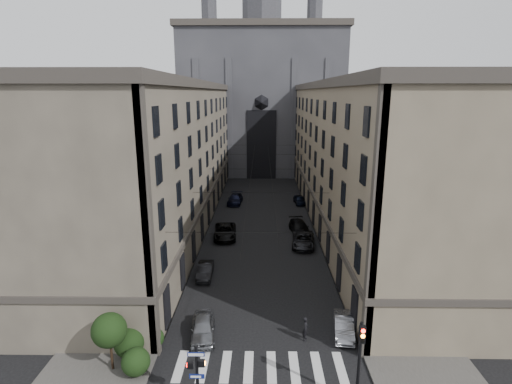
{
  "coord_description": "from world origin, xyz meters",
  "views": [
    {
      "loc": [
        0.06,
        -17.57,
        17.46
      ],
      "look_at": [
        -0.37,
        12.56,
        9.93
      ],
      "focal_mm": 28.0,
      "sensor_mm": 36.0,
      "label": 1
    }
  ],
  "objects_px": {
    "car_right_far": "(300,200)",
    "gothic_tower": "(262,91)",
    "car_left_far": "(235,199)",
    "car_right_midnear": "(303,240)",
    "pedestrian_signal_left": "(197,372)",
    "pedestrian": "(306,329)",
    "car_left_near": "(203,328)",
    "car_right_midfar": "(300,227)",
    "traffic_light_right": "(360,354)",
    "car_right_near": "(344,326)",
    "car_left_midfar": "(225,232)",
    "car_left_midnear": "(205,271)"
  },
  "relations": [
    {
      "from": "car_right_far",
      "to": "traffic_light_right",
      "type": "bearing_deg",
      "value": -96.43
    },
    {
      "from": "gothic_tower",
      "to": "pedestrian_signal_left",
      "type": "relative_size",
      "value": 14.5
    },
    {
      "from": "car_left_midnear",
      "to": "pedestrian",
      "type": "xyz_separation_m",
      "value": [
        8.67,
        -10.06,
        0.24
      ]
    },
    {
      "from": "pedestrian_signal_left",
      "to": "car_right_far",
      "type": "distance_m",
      "value": 44.05
    },
    {
      "from": "car_right_near",
      "to": "car_left_near",
      "type": "bearing_deg",
      "value": -169.34
    },
    {
      "from": "gothic_tower",
      "to": "car_left_far",
      "type": "height_order",
      "value": "gothic_tower"
    },
    {
      "from": "gothic_tower",
      "to": "car_left_midfar",
      "type": "height_order",
      "value": "gothic_tower"
    },
    {
      "from": "car_right_far",
      "to": "pedestrian_signal_left",
      "type": "bearing_deg",
      "value": -108.37
    },
    {
      "from": "pedestrian_signal_left",
      "to": "car_left_midfar",
      "type": "height_order",
      "value": "pedestrian_signal_left"
    },
    {
      "from": "traffic_light_right",
      "to": "gothic_tower",
      "type": "bearing_deg",
      "value": 94.38
    },
    {
      "from": "gothic_tower",
      "to": "car_right_midnear",
      "type": "distance_m",
      "value": 51.82
    },
    {
      "from": "car_left_midfar",
      "to": "traffic_light_right",
      "type": "bearing_deg",
      "value": -73.16
    },
    {
      "from": "gothic_tower",
      "to": "car_left_far",
      "type": "bearing_deg",
      "value": -97.84
    },
    {
      "from": "pedestrian_signal_left",
      "to": "car_right_far",
      "type": "xyz_separation_m",
      "value": [
        9.71,
        42.93,
        -1.64
      ]
    },
    {
      "from": "pedestrian_signal_left",
      "to": "car_left_midnear",
      "type": "height_order",
      "value": "pedestrian_signal_left"
    },
    {
      "from": "car_left_midfar",
      "to": "car_right_near",
      "type": "bearing_deg",
      "value": -65.71
    },
    {
      "from": "car_right_near",
      "to": "car_left_far",
      "type": "bearing_deg",
      "value": 114.17
    },
    {
      "from": "car_right_near",
      "to": "gothic_tower",
      "type": "bearing_deg",
      "value": 103.27
    },
    {
      "from": "car_right_far",
      "to": "pedestrian",
      "type": "bearing_deg",
      "value": -100.22
    },
    {
      "from": "car_left_midfar",
      "to": "car_left_far",
      "type": "relative_size",
      "value": 1.1
    },
    {
      "from": "car_left_midnear",
      "to": "car_right_near",
      "type": "height_order",
      "value": "car_left_midnear"
    },
    {
      "from": "gothic_tower",
      "to": "car_right_midfar",
      "type": "xyz_separation_m",
      "value": [
        4.92,
        -44.33,
        -17.03
      ]
    },
    {
      "from": "car_right_far",
      "to": "gothic_tower",
      "type": "bearing_deg",
      "value": 95.86
    },
    {
      "from": "car_right_midnear",
      "to": "car_right_far",
      "type": "distance_m",
      "value": 18.21
    },
    {
      "from": "car_left_far",
      "to": "car_right_far",
      "type": "height_order",
      "value": "car_left_far"
    },
    {
      "from": "traffic_light_right",
      "to": "car_right_far",
      "type": "xyz_separation_m",
      "value": [
        0.6,
        42.51,
        -2.61
      ]
    },
    {
      "from": "pedestrian",
      "to": "car_right_far",
      "type": "bearing_deg",
      "value": 12.81
    },
    {
      "from": "car_right_midfar",
      "to": "car_right_far",
      "type": "height_order",
      "value": "car_right_midfar"
    },
    {
      "from": "car_left_midfar",
      "to": "pedestrian",
      "type": "height_order",
      "value": "pedestrian"
    },
    {
      "from": "traffic_light_right",
      "to": "car_right_midnear",
      "type": "height_order",
      "value": "traffic_light_right"
    },
    {
      "from": "gothic_tower",
      "to": "car_right_near",
      "type": "xyz_separation_m",
      "value": [
        6.2,
        -66.19,
        -17.14
      ]
    },
    {
      "from": "car_left_midnear",
      "to": "car_left_far",
      "type": "relative_size",
      "value": 0.77
    },
    {
      "from": "traffic_light_right",
      "to": "car_right_midfar",
      "type": "height_order",
      "value": "traffic_light_right"
    },
    {
      "from": "traffic_light_right",
      "to": "car_left_far",
      "type": "xyz_separation_m",
      "value": [
        -9.8,
        42.53,
        -2.53
      ]
    },
    {
      "from": "car_left_far",
      "to": "car_right_midnear",
      "type": "bearing_deg",
      "value": -58.94
    },
    {
      "from": "pedestrian_signal_left",
      "to": "car_left_far",
      "type": "relative_size",
      "value": 0.77
    },
    {
      "from": "pedestrian_signal_left",
      "to": "car_left_midfar",
      "type": "distance_m",
      "value": 27.46
    },
    {
      "from": "pedestrian_signal_left",
      "to": "pedestrian",
      "type": "relative_size",
      "value": 2.22
    },
    {
      "from": "gothic_tower",
      "to": "car_left_near",
      "type": "relative_size",
      "value": 13.48
    },
    {
      "from": "gothic_tower",
      "to": "car_left_near",
      "type": "distance_m",
      "value": 68.96
    },
    {
      "from": "car_left_near",
      "to": "car_right_midfar",
      "type": "xyz_separation_m",
      "value": [
        9.12,
        22.35,
        0.04
      ]
    },
    {
      "from": "car_right_midnear",
      "to": "car_right_midfar",
      "type": "xyz_separation_m",
      "value": [
        -0.02,
        4.36,
        0.01
      ]
    },
    {
      "from": "pedestrian_signal_left",
      "to": "car_right_midfar",
      "type": "bearing_deg",
      "value": 73.84
    },
    {
      "from": "car_left_near",
      "to": "car_right_near",
      "type": "bearing_deg",
      "value": -3.42
    },
    {
      "from": "car_right_midfar",
      "to": "car_right_far",
      "type": "relative_size",
      "value": 1.33
    },
    {
      "from": "car_left_midnear",
      "to": "car_right_near",
      "type": "distance_m",
      "value": 14.86
    },
    {
      "from": "car_left_near",
      "to": "car_right_midfar",
      "type": "bearing_deg",
      "value": 61.64
    },
    {
      "from": "gothic_tower",
      "to": "car_right_near",
      "type": "height_order",
      "value": "gothic_tower"
    },
    {
      "from": "car_left_midfar",
      "to": "car_right_near",
      "type": "distance_m",
      "value": 22.76
    },
    {
      "from": "car_right_far",
      "to": "pedestrian",
      "type": "relative_size",
      "value": 2.22
    }
  ]
}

